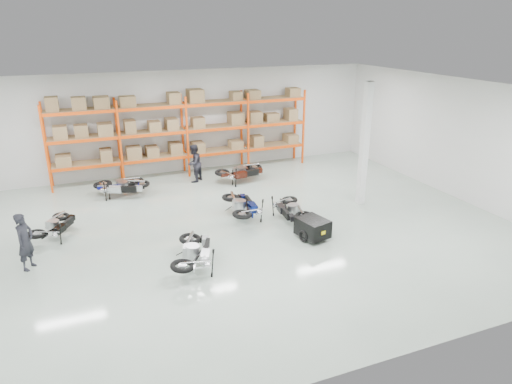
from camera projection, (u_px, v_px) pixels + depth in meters
name	position (u px, v px, depth m)	size (l,w,h in m)	color
room	(233.00, 164.00, 14.20)	(18.00, 18.00, 18.00)	#ACC0AD
pallet_rack	(184.00, 124.00, 19.81)	(11.28, 0.98, 3.62)	#FD4F0D
structural_column	(364.00, 145.00, 16.45)	(0.25, 0.25, 4.50)	white
moto_blue_centre	(243.00, 202.00, 15.68)	(0.85, 1.92, 1.17)	#081450
moto_silver_left	(195.00, 248.00, 12.48)	(0.84, 1.90, 1.16)	#A8ABAF
moto_black_far_left	(55.00, 223.00, 14.29)	(0.72, 1.61, 0.99)	black
moto_touring_right	(290.00, 206.00, 15.53)	(0.77, 1.73, 1.06)	black
trailer	(313.00, 228.00, 14.19)	(0.95, 1.65, 0.67)	black
moto_back_a	(119.00, 182.00, 17.89)	(0.74, 1.67, 1.02)	navy
moto_back_b	(121.00, 184.00, 17.65)	(0.79, 1.78, 1.09)	#B0B4BA
moto_back_c	(237.00, 170.00, 19.49)	(0.71, 1.59, 0.97)	black
moto_back_d	(241.00, 169.00, 19.32)	(0.83, 1.87, 1.14)	#3B130B
person_left	(25.00, 242.00, 12.34)	(0.59, 0.39, 1.63)	black
person_back	(194.00, 163.00, 19.29)	(0.78, 0.61, 1.61)	black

